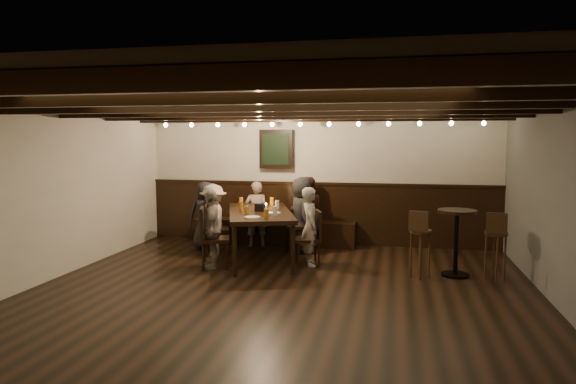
% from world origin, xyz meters
% --- Properties ---
extents(room, '(7.00, 7.00, 7.00)m').
position_xyz_m(room, '(-0.29, 2.21, 1.07)').
color(room, black).
rests_on(room, ground).
extents(dining_table, '(1.58, 2.32, 0.80)m').
position_xyz_m(dining_table, '(-0.73, 1.96, 0.73)').
color(dining_table, black).
rests_on(dining_table, floor).
extents(chair_left_near, '(0.52, 0.52, 0.89)m').
position_xyz_m(chair_left_near, '(-1.56, 2.16, 0.27)').
color(chair_left_near, black).
rests_on(chair_left_near, floor).
extents(chair_left_far, '(0.53, 0.53, 0.92)m').
position_xyz_m(chair_left_far, '(-1.27, 1.31, 0.28)').
color(chair_left_far, black).
rests_on(chair_left_far, floor).
extents(chair_right_near, '(0.56, 0.56, 0.96)m').
position_xyz_m(chair_right_near, '(-0.20, 2.62, 0.29)').
color(chair_right_near, black).
rests_on(chair_right_near, floor).
extents(chair_right_far, '(0.49, 0.49, 0.85)m').
position_xyz_m(chair_right_far, '(0.09, 1.76, 0.26)').
color(chair_right_far, black).
rests_on(chair_right_far, floor).
extents(person_bench_left, '(0.68, 0.55, 1.20)m').
position_xyz_m(person_bench_left, '(-1.87, 2.53, 0.60)').
color(person_bench_left, black).
rests_on(person_bench_left, floor).
extents(person_bench_centre, '(0.50, 0.41, 1.18)m').
position_xyz_m(person_bench_centre, '(-1.07, 2.96, 0.59)').
color(person_bench_centre, gray).
rests_on(person_bench_centre, floor).
extents(person_bench_right, '(0.74, 0.65, 1.27)m').
position_xyz_m(person_bench_right, '(-0.17, 3.10, 0.63)').
color(person_bench_right, '#4F251B').
rests_on(person_bench_right, floor).
extents(person_left_near, '(0.66, 0.87, 1.19)m').
position_xyz_m(person_left_near, '(-1.59, 2.15, 0.60)').
color(person_left_near, '#AE9F93').
rests_on(person_left_near, floor).
extents(person_left_far, '(0.50, 0.75, 1.19)m').
position_xyz_m(person_left_far, '(-1.30, 1.30, 0.59)').
color(person_left_far, gray).
rests_on(person_left_far, floor).
extents(person_right_near, '(0.59, 0.73, 1.30)m').
position_xyz_m(person_right_near, '(-0.17, 2.63, 0.65)').
color(person_right_near, black).
rests_on(person_right_near, floor).
extents(person_right_far, '(0.41, 0.51, 1.21)m').
position_xyz_m(person_right_far, '(0.12, 1.77, 0.60)').
color(person_right_far, '#AC9D92').
rests_on(person_right_far, floor).
extents(pint_a, '(0.07, 0.07, 0.14)m').
position_xyz_m(pint_a, '(-1.22, 2.54, 0.87)').
color(pint_a, '#BF7219').
rests_on(pint_a, dining_table).
extents(pint_b, '(0.07, 0.07, 0.14)m').
position_xyz_m(pint_b, '(-0.70, 2.66, 0.87)').
color(pint_b, '#BF7219').
rests_on(pint_b, dining_table).
extents(pint_c, '(0.07, 0.07, 0.14)m').
position_xyz_m(pint_c, '(-1.05, 1.96, 0.87)').
color(pint_c, '#BF7219').
rests_on(pint_c, dining_table).
extents(pint_d, '(0.07, 0.07, 0.14)m').
position_xyz_m(pint_d, '(-0.51, 2.25, 0.87)').
color(pint_d, silver).
rests_on(pint_d, dining_table).
extents(pint_e, '(0.07, 0.07, 0.14)m').
position_xyz_m(pint_e, '(-0.80, 1.46, 0.87)').
color(pint_e, '#BF7219').
rests_on(pint_e, dining_table).
extents(pint_f, '(0.07, 0.07, 0.14)m').
position_xyz_m(pint_f, '(-0.37, 1.50, 0.87)').
color(pint_f, silver).
rests_on(pint_f, dining_table).
extents(pint_g, '(0.07, 0.07, 0.14)m').
position_xyz_m(pint_g, '(-0.43, 1.22, 0.87)').
color(pint_g, '#BF7219').
rests_on(pint_g, dining_table).
extents(plate_near, '(0.24, 0.24, 0.01)m').
position_xyz_m(plate_near, '(-0.65, 1.25, 0.80)').
color(plate_near, white).
rests_on(plate_near, dining_table).
extents(plate_far, '(0.24, 0.24, 0.01)m').
position_xyz_m(plate_far, '(-0.47, 1.73, 0.80)').
color(plate_far, white).
rests_on(plate_far, dining_table).
extents(condiment_caddy, '(0.15, 0.10, 0.12)m').
position_xyz_m(condiment_caddy, '(-0.72, 1.91, 0.86)').
color(condiment_caddy, black).
rests_on(condiment_caddy, dining_table).
extents(candle, '(0.05, 0.05, 0.05)m').
position_xyz_m(candle, '(-0.72, 2.28, 0.82)').
color(candle, beige).
rests_on(candle, dining_table).
extents(high_top_table, '(0.54, 0.54, 0.95)m').
position_xyz_m(high_top_table, '(2.24, 1.58, 0.62)').
color(high_top_table, black).
rests_on(high_top_table, floor).
extents(bar_stool_left, '(0.32, 0.34, 0.96)m').
position_xyz_m(bar_stool_left, '(1.74, 1.38, 0.36)').
color(bar_stool_left, '#321F0F').
rests_on(bar_stool_left, floor).
extents(bar_stool_right, '(0.31, 0.33, 0.96)m').
position_xyz_m(bar_stool_right, '(2.74, 1.43, 0.36)').
color(bar_stool_right, '#321F0F').
rests_on(bar_stool_right, floor).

